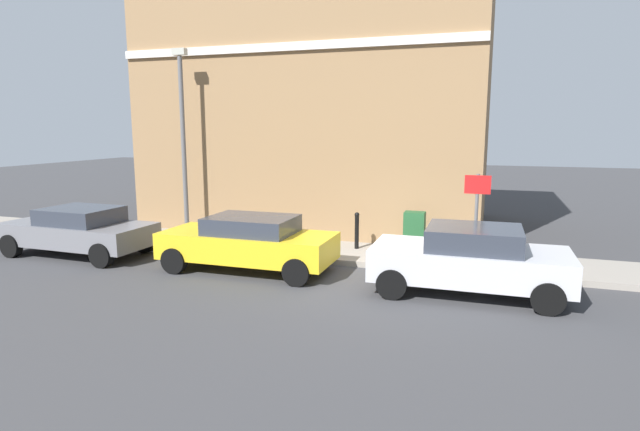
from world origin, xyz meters
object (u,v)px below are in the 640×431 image
(car_yellow, at_px, (249,242))
(lamppost, at_px, (183,135))
(bollard_far_kerb, at_px, (298,234))
(street_sign, at_px, (477,207))
(bollard_near_cabinet, at_px, (357,229))
(car_grey, at_px, (79,230))
(utility_cabinet, at_px, (414,234))
(car_silver, at_px, (470,259))

(car_yellow, xyz_separation_m, lamppost, (2.62, 3.47, 2.57))
(bollard_far_kerb, height_order, street_sign, street_sign)
(car_yellow, bearing_deg, lamppost, -37.25)
(bollard_near_cabinet, bearing_deg, car_yellow, 140.52)
(bollard_far_kerb, relative_size, street_sign, 0.45)
(car_yellow, xyz_separation_m, street_sign, (1.41, -5.32, 0.93))
(car_grey, bearing_deg, street_sign, -170.70)
(utility_cabinet, xyz_separation_m, bollard_near_cabinet, (0.10, 1.62, 0.02))
(car_silver, bearing_deg, car_grey, -0.91)
(car_silver, relative_size, car_yellow, 0.95)
(car_silver, distance_m, car_grey, 10.48)
(bollard_near_cabinet, height_order, bollard_far_kerb, same)
(utility_cabinet, distance_m, bollard_far_kerb, 3.13)
(car_grey, distance_m, utility_cabinet, 9.27)
(car_grey, height_order, bollard_far_kerb, car_grey)
(car_silver, bearing_deg, bollard_near_cabinet, -40.68)
(bollard_far_kerb, xyz_separation_m, street_sign, (0.01, -4.55, 0.96))
(car_yellow, relative_size, utility_cabinet, 3.74)
(car_yellow, height_order, street_sign, street_sign)
(street_sign, bearing_deg, utility_cabinet, 56.74)
(car_grey, relative_size, bollard_near_cabinet, 4.09)
(bollard_near_cabinet, distance_m, street_sign, 3.55)
(bollard_near_cabinet, height_order, lamppost, lamppost)
(utility_cabinet, xyz_separation_m, lamppost, (0.17, 7.19, 2.62))
(lamppost, bearing_deg, bollard_far_kerb, -106.07)
(car_silver, distance_m, street_sign, 1.77)
(car_silver, distance_m, lamppost, 9.51)
(car_yellow, xyz_separation_m, car_grey, (-0.06, 5.20, -0.02))
(utility_cabinet, height_order, bollard_near_cabinet, utility_cabinet)
(car_grey, xyz_separation_m, bollard_far_kerb, (1.46, -5.97, -0.01))
(car_silver, relative_size, utility_cabinet, 3.57)
(utility_cabinet, xyz_separation_m, street_sign, (-1.05, -1.60, 0.98))
(bollard_far_kerb, bearing_deg, street_sign, -89.93)
(utility_cabinet, height_order, street_sign, street_sign)
(car_grey, bearing_deg, utility_cabinet, -162.90)
(bollard_near_cabinet, bearing_deg, bollard_far_kerb, 130.99)
(lamppost, bearing_deg, bollard_near_cabinet, -90.69)
(bollard_near_cabinet, relative_size, bollard_far_kerb, 1.00)
(bollard_near_cabinet, bearing_deg, lamppost, 89.31)
(bollard_near_cabinet, distance_m, bollard_far_kerb, 1.76)
(utility_cabinet, bearing_deg, bollard_near_cabinet, 86.47)
(bollard_near_cabinet, bearing_deg, street_sign, -109.62)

